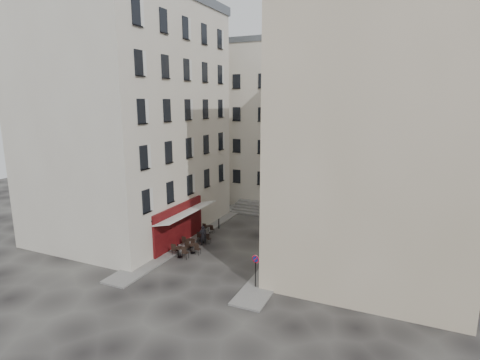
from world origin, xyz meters
The scene contains 18 objects.
ground centered at (0.00, 0.00, 0.00)m, with size 90.00×90.00×0.00m, color black.
sidewalk_left centered at (-4.50, 4.00, 0.06)m, with size 2.00×22.00×0.12m, color slate.
sidewalk_right centered at (4.50, 3.00, 0.06)m, with size 2.00×18.00×0.12m, color slate.
building_left centered at (-10.50, 3.00, 10.31)m, with size 12.20×16.20×20.60m.
building_right centered at (10.50, 3.50, 9.31)m, with size 12.20×14.20×18.60m.
building_back centered at (-1.00, 19.00, 9.31)m, with size 18.20×10.20×18.60m.
cafe_storefront centered at (-4.32, 1.00, 1.88)m, with size 1.74×7.30×3.50m.
stone_steps centered at (0.00, 12.57, 0.40)m, with size 9.00×3.15×0.80m.
bollard_near centered at (-3.25, -1.00, 0.53)m, with size 0.12×0.12×0.98m.
bollard_mid centered at (-3.25, 2.50, 0.53)m, with size 0.12×0.12×0.98m.
bollard_far centered at (-3.25, 6.00, 0.53)m, with size 0.12×0.12×0.98m.
no_parking_sign centered at (4.22, -3.42, 1.62)m, with size 0.52×0.15×2.29m.
bistro_table_a centered at (-2.90, -1.22, 0.52)m, with size 1.43×0.67×1.01m.
bistro_table_b centered at (-2.42, -0.13, 0.48)m, with size 1.33×0.62×0.93m.
bistro_table_c centered at (-3.25, 0.71, 0.47)m, with size 1.31×0.61×0.92m.
bistro_table_d centered at (-2.76, 2.26, 0.45)m, with size 1.26×0.59×0.89m.
bistro_table_e centered at (-3.60, 4.61, 0.41)m, with size 1.15×0.54×0.81m.
pedestrian centered at (-2.55, 1.73, 0.86)m, with size 0.62×0.41×1.71m, color black.
Camera 1 is at (12.36, -24.15, 11.87)m, focal length 28.00 mm.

